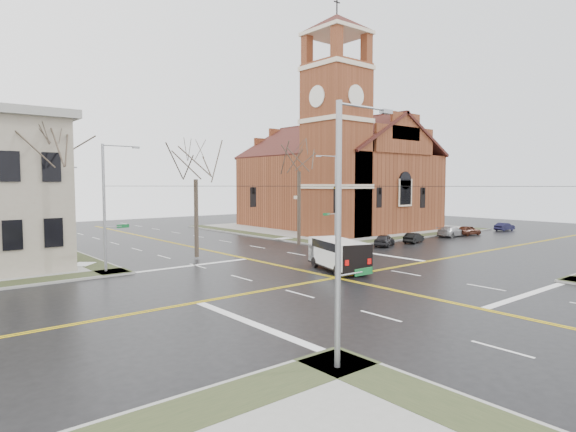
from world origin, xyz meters
TOP-DOWN VIEW (x-y plane):
  - ground at (0.00, 0.00)m, footprint 120.00×120.00m
  - sidewalks at (0.00, 0.00)m, footprint 80.00×80.00m
  - road_markings at (0.00, 0.00)m, footprint 100.00×100.00m
  - church at (24.76, 24.78)m, footprint 24.28×27.48m
  - signal_pole_ne at (11.32, 11.50)m, footprint 2.75×0.22m
  - signal_pole_nw at (-11.32, 11.50)m, footprint 2.75×0.22m
  - signal_pole_sw at (-11.32, -11.50)m, footprint 2.75×0.22m
  - span_wires at (0.00, 0.00)m, footprint 23.02×23.02m
  - traffic_signals at (-0.00, -0.67)m, footprint 8.21×8.26m
  - streetlight_north_a at (-10.65, 28.00)m, footprint 2.30×0.20m
  - streetlight_north_b at (-10.65, 48.00)m, footprint 2.30×0.20m
  - cargo_van at (2.08, 1.99)m, footprint 4.06×6.30m
  - parked_car_a at (15.37, 8.37)m, footprint 3.89×2.80m
  - parked_car_b at (19.86, 8.08)m, footprint 3.49×1.97m
  - parked_car_c at (28.45, 8.88)m, footprint 4.40×1.88m
  - parked_car_d at (31.19, 8.32)m, footprint 3.74×1.87m
  - parked_car_e at (40.07, 8.19)m, footprint 3.38×1.36m
  - tree_nw_far at (-14.41, 13.42)m, footprint 4.00×4.00m
  - tree_nw_near at (-3.28, 13.29)m, footprint 4.00×4.00m
  - tree_ne at (8.75, 13.99)m, footprint 4.00×4.00m

SIDE VIEW (x-z plane):
  - ground at x=0.00m, z-range 0.00..0.00m
  - road_markings at x=0.00m, z-range 0.00..0.01m
  - sidewalks at x=0.00m, z-range -0.01..0.16m
  - parked_car_b at x=19.86m, z-range 0.00..1.09m
  - parked_car_e at x=40.07m, z-range 0.00..1.09m
  - parked_car_d at x=31.19m, z-range 0.00..1.22m
  - parked_car_a at x=15.37m, z-range 0.00..1.23m
  - parked_car_c at x=28.45m, z-range 0.00..1.27m
  - cargo_van at x=2.08m, z-range 0.21..2.45m
  - streetlight_north_a at x=-10.65m, z-range 0.47..8.47m
  - streetlight_north_b at x=-10.65m, z-range 0.47..8.47m
  - signal_pole_ne at x=11.32m, z-range 0.45..9.45m
  - signal_pole_nw at x=-11.32m, z-range 0.45..9.45m
  - signal_pole_sw at x=-11.32m, z-range 0.45..9.45m
  - traffic_signals at x=0.00m, z-range 4.80..6.10m
  - span_wires at x=0.00m, z-range 6.18..6.22m
  - tree_nw_near at x=-3.28m, z-range 2.23..12.07m
  - tree_nw_far at x=-14.41m, z-range 2.45..13.34m
  - tree_ne at x=8.75m, z-range 2.49..13.60m
  - church at x=24.76m, z-range -5.32..22.18m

